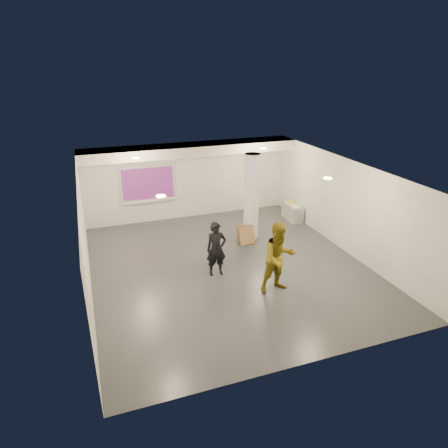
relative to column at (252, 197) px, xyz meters
name	(u,v)px	position (x,y,z in m)	size (l,w,h in m)	color
floor	(228,266)	(-1.50, -1.80, -1.50)	(8.00, 9.00, 0.01)	#36383D
ceiling	(229,171)	(-1.50, -1.80, 1.50)	(8.00, 9.00, 0.01)	silver
wall_back	(189,180)	(-1.50, 2.70, 0.00)	(8.00, 0.01, 3.00)	silver
wall_front	(309,303)	(-1.50, -6.30, 0.00)	(8.00, 0.01, 3.00)	silver
wall_left	(84,240)	(-5.50, -1.80, 0.00)	(0.01, 9.00, 3.00)	silver
wall_right	(345,205)	(2.50, -1.80, 0.00)	(0.01, 9.00, 3.00)	silver
soffit_band	(191,149)	(-1.50, 2.15, 1.32)	(8.00, 1.10, 0.36)	silver
downlight_nw	(136,158)	(-3.70, 0.70, 1.48)	(0.22, 0.22, 0.02)	beige
downlight_ne	(263,149)	(0.70, 0.70, 1.48)	(0.22, 0.22, 0.02)	beige
downlight_sw	(161,196)	(-3.70, -3.30, 1.48)	(0.22, 0.22, 0.02)	beige
downlight_se	(328,178)	(0.70, -3.30, 1.48)	(0.22, 0.22, 0.02)	beige
column	(252,197)	(0.00, 0.00, 0.00)	(0.52, 0.52, 3.00)	white
projection_screen	(148,184)	(-3.10, 2.65, 0.03)	(2.10, 0.13, 1.42)	white
credenza	(292,212)	(2.22, 1.01, -1.19)	(0.44, 1.06, 0.62)	#9DA1A3
papers_stack	(296,206)	(2.21, 0.79, -0.87)	(0.28, 0.36, 0.02)	white
postit_pad	(291,202)	(2.24, 1.21, -0.86)	(0.23, 0.31, 0.03)	yellow
cardboard_back	(244,234)	(-0.36, -0.30, -1.20)	(0.54, 0.05, 0.59)	olive
cardboard_front	(247,236)	(-0.34, -0.49, -1.20)	(0.55, 0.06, 0.61)	olive
woman	(216,249)	(-1.99, -2.11, -0.69)	(0.59, 0.39, 1.63)	black
man	(279,258)	(-0.69, -3.49, -0.52)	(0.96, 0.74, 1.97)	olive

